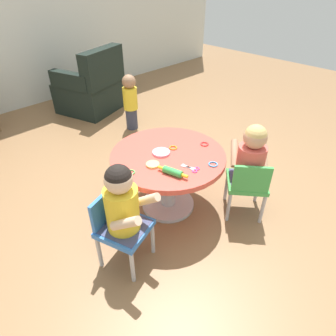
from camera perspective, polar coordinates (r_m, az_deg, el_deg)
name	(u,v)px	position (r m, az deg, el deg)	size (l,w,h in m)	color
ground_plane	(168,205)	(2.52, 0.00, -7.24)	(10.00, 10.00, 0.00)	olive
craft_table	(168,168)	(2.28, 0.00, 0.09)	(0.88, 0.88, 0.52)	silver
child_chair_left	(120,226)	(1.95, -9.38, -11.14)	(0.38, 0.38, 0.54)	#B7B7BC
seated_child_left	(122,202)	(1.78, -9.01, -6.53)	(0.36, 0.41, 0.51)	#3F4772
child_chair_right	(247,184)	(2.34, 15.25, -3.00)	(0.42, 0.42, 0.54)	#B7B7BC
seated_child_right	(251,156)	(2.24, 16.01, 2.19)	(0.44, 0.43, 0.51)	#3F4772
armchair_dark	(92,89)	(4.23, -14.75, 14.80)	(0.89, 0.90, 0.85)	black
toddler_standing	(130,101)	(3.59, -7.38, 12.93)	(0.17, 0.17, 0.67)	#33384C
rolling_pin	(173,172)	(1.98, 0.93, -0.73)	(0.08, 0.23, 0.05)	green
craft_scissors	(192,169)	(2.05, 4.80, -0.14)	(0.08, 0.14, 0.01)	silver
playdough_blob_0	(153,165)	(2.08, -3.02, 0.69)	(0.10, 0.10, 0.02)	#F2CC72
playdough_blob_1	(161,153)	(2.21, -1.34, 3.05)	(0.14, 0.14, 0.02)	pink
cookie_cutter_0	(204,144)	(2.35, 7.16, 4.69)	(0.07, 0.07, 0.01)	red
cookie_cutter_1	(213,164)	(2.11, 8.83, 0.73)	(0.07, 0.07, 0.01)	#3F99D8
cookie_cutter_2	(173,148)	(2.28, 1.02, 4.00)	(0.06, 0.06, 0.01)	orange
cookie_cutter_3	(131,172)	(2.02, -7.31, -0.82)	(0.06, 0.06, 0.01)	#4CB259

